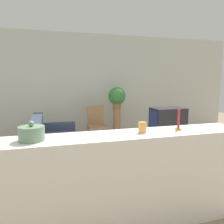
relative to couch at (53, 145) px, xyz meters
The scene contains 12 objects.
ground_plane 1.98m from the couch, 68.71° to the right, with size 14.00×14.00×0.00m, color gray.
wall_back 2.06m from the couch, 66.10° to the left, with size 9.00×0.06×2.70m.
couch is the anchor object (origin of this frame).
tv_stand 2.35m from the couch, ahead, with size 0.74×0.51×0.49m.
television 2.39m from the couch, ahead, with size 0.69×0.45×0.44m.
wooden_chair 1.33m from the couch, 38.71° to the left, with size 0.44×0.44×0.90m.
plant_stand 1.89m from the couch, 32.76° to the left, with size 0.18×0.18×0.78m.
potted_plant 2.06m from the couch, 32.76° to the left, with size 0.43×0.43×0.55m.
foreground_counter 2.31m from the couch, 71.97° to the right, with size 2.54×0.44×0.97m.
decorative_bowl 2.32m from the couch, 95.29° to the right, with size 0.23×0.23×0.18m.
candle_jar 2.46m from the couch, 68.66° to the right, with size 0.08×0.08×0.11m.
candlestick 2.64m from the couch, 59.82° to the right, with size 0.07×0.07×0.22m.
Camera 1 is at (-0.75, -2.35, 1.50)m, focal length 35.00 mm.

